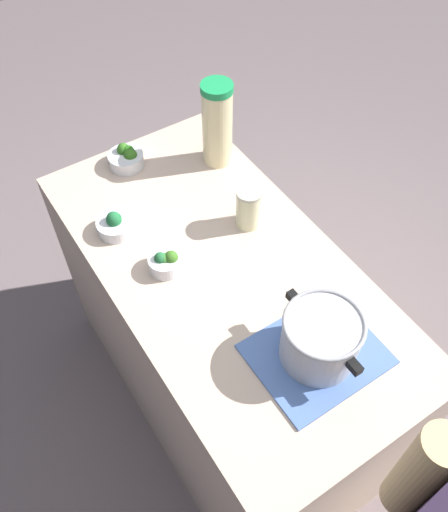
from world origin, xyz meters
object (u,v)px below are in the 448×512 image
at_px(cooking_pot, 321,338).
at_px(broccoli_bowl_center, 115,224).
at_px(broccoli_bowl_back, 165,262).
at_px(lemonade_pitcher, 217,124).
at_px(mason_jar, 249,207).
at_px(broccoli_bowl_front, 127,158).

height_order(cooking_pot, broccoli_bowl_center, cooking_pot).
height_order(cooking_pot, broccoli_bowl_back, cooking_pot).
xyz_separation_m(cooking_pot, broccoli_bowl_back, (-0.49, -0.20, -0.06)).
bearing_deg(cooking_pot, broccoli_bowl_back, -157.76).
xyz_separation_m(lemonade_pitcher, mason_jar, (0.32, -0.09, -0.09)).
distance_m(cooking_pot, mason_jar, 0.52).
bearing_deg(mason_jar, lemonade_pitcher, 164.91).
xyz_separation_m(cooking_pot, broccoli_bowl_front, (-0.98, -0.08, -0.06)).
bearing_deg(mason_jar, cooking_pot, -13.40).
relative_size(broccoli_bowl_front, broccoli_bowl_center, 1.05).
height_order(broccoli_bowl_front, broccoli_bowl_back, broccoli_bowl_front).
bearing_deg(broccoli_bowl_back, lemonade_pitcher, 129.63).
relative_size(mason_jar, broccoli_bowl_front, 1.16).
bearing_deg(cooking_pot, broccoli_bowl_front, -175.18).
bearing_deg(mason_jar, broccoli_bowl_front, -156.84).
bearing_deg(broccoli_bowl_center, broccoli_bowl_back, 14.73).
relative_size(lemonade_pitcher, broccoli_bowl_center, 2.62).
relative_size(cooking_pot, lemonade_pitcher, 0.90).
xyz_separation_m(cooking_pot, lemonade_pitcher, (-0.82, 0.21, 0.07)).
relative_size(lemonade_pitcher, broccoli_bowl_back, 3.13).
height_order(lemonade_pitcher, broccoli_bowl_back, lemonade_pitcher).
bearing_deg(broccoli_bowl_front, broccoli_bowl_center, -33.50).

